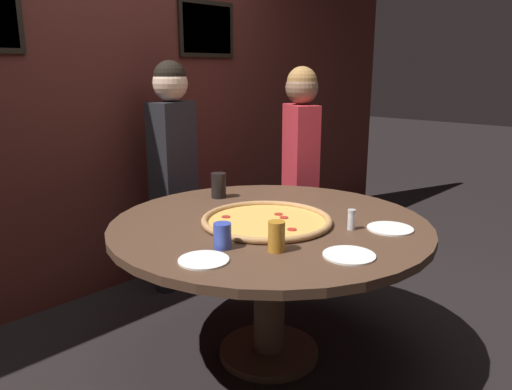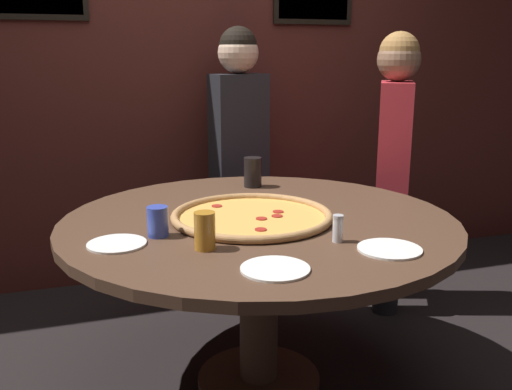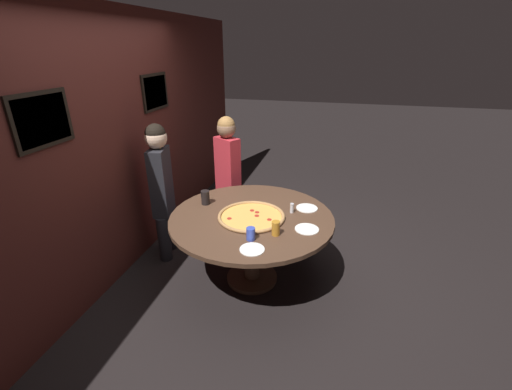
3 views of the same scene
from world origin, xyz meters
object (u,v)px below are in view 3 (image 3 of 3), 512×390
object	(u,v)px
drink_cup_near_left	(251,234)
giant_pizza	(251,216)
drink_cup_far_left	(276,228)
diner_centre_back	(161,185)
dining_table	(252,228)
white_plate_beside_cup	(252,249)
white_plate_left_side	(307,208)
condiment_shaker	(292,208)
white_plate_right_side	(307,229)
drink_cup_centre_back	(205,197)
diner_side_right	(228,169)

from	to	relation	value
drink_cup_near_left	giant_pizza	bearing A→B (deg)	14.25
drink_cup_far_left	diner_centre_back	size ratio (longest dim) A/B	0.08
dining_table	white_plate_beside_cup	bearing A→B (deg)	-164.60
drink_cup_far_left	white_plate_left_side	xyz separation A→B (m)	(0.58, -0.20, -0.06)
white_plate_beside_cup	condiment_shaker	world-z (taller)	condiment_shaker
white_plate_right_side	white_plate_left_side	bearing A→B (deg)	6.59
dining_table	drink_cup_near_left	xyz separation A→B (m)	(-0.42, -0.10, 0.19)
giant_pizza	drink_cup_near_left	xyz separation A→B (m)	(-0.38, -0.10, 0.04)
giant_pizza	white_plate_beside_cup	world-z (taller)	giant_pizza
giant_pizza	white_plate_beside_cup	xyz separation A→B (m)	(-0.53, -0.15, -0.01)
drink_cup_centre_back	white_plate_left_side	bearing A→B (deg)	-81.60
drink_cup_centre_back	diner_centre_back	bearing A→B (deg)	80.61
drink_cup_centre_back	white_plate_left_side	size ratio (longest dim) A/B	0.67
dining_table	white_plate_left_side	size ratio (longest dim) A/B	7.32
giant_pizza	condiment_shaker	xyz separation A→B (m)	(0.20, -0.35, 0.04)
drink_cup_near_left	drink_cup_far_left	distance (m)	0.23
diner_side_right	diner_centre_back	distance (m)	0.87
diner_side_right	drink_cup_far_left	bearing A→B (deg)	-24.79
white_plate_left_side	diner_side_right	bearing A→B (deg)	58.42
dining_table	diner_centre_back	distance (m)	1.12
diner_side_right	white_plate_beside_cup	bearing A→B (deg)	-34.13
drink_cup_near_left	drink_cup_far_left	world-z (taller)	drink_cup_far_left
drink_cup_far_left	white_plate_right_side	xyz separation A→B (m)	(0.16, -0.25, -0.06)
dining_table	drink_cup_near_left	bearing A→B (deg)	-165.91
white_plate_left_side	diner_centre_back	distance (m)	1.57
dining_table	white_plate_left_side	distance (m)	0.59
drink_cup_near_left	white_plate_left_side	bearing A→B (deg)	-28.73
drink_cup_far_left	condiment_shaker	xyz separation A→B (m)	(0.46, -0.07, -0.02)
condiment_shaker	diner_centre_back	distance (m)	1.43
drink_cup_near_left	diner_centre_back	distance (m)	1.34
white_plate_left_side	drink_cup_centre_back	bearing A→B (deg)	98.40
dining_table	condiment_shaker	distance (m)	0.44
giant_pizza	drink_cup_centre_back	world-z (taller)	drink_cup_centre_back
dining_table	giant_pizza	world-z (taller)	giant_pizza
dining_table	white_plate_beside_cup	xyz separation A→B (m)	(-0.57, -0.16, 0.14)
drink_cup_near_left	drink_cup_far_left	xyz separation A→B (m)	(0.13, -0.19, 0.01)
drink_cup_centre_back	drink_cup_far_left	xyz separation A→B (m)	(-0.43, -0.82, -0.01)
dining_table	drink_cup_far_left	size ratio (longest dim) A/B	12.23
drink_cup_centre_back	white_plate_left_side	xyz separation A→B (m)	(0.15, -1.02, -0.07)
drink_cup_centre_back	condiment_shaker	size ratio (longest dim) A/B	1.49
condiment_shaker	diner_side_right	distance (m)	1.20
diner_side_right	diner_centre_back	world-z (taller)	diner_centre_back
drink_cup_near_left	condiment_shaker	xyz separation A→B (m)	(0.58, -0.26, -0.01)
dining_table	condiment_shaker	world-z (taller)	condiment_shaker
drink_cup_centre_back	drink_cup_far_left	size ratio (longest dim) A/B	1.13
dining_table	drink_cup_near_left	world-z (taller)	drink_cup_near_left
white_plate_beside_cup	drink_cup_far_left	bearing A→B (deg)	-26.09
drink_cup_centre_back	drink_cup_near_left	distance (m)	0.85
giant_pizza	white_plate_beside_cup	size ratio (longest dim) A/B	3.16
giant_pizza	drink_cup_near_left	distance (m)	0.40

